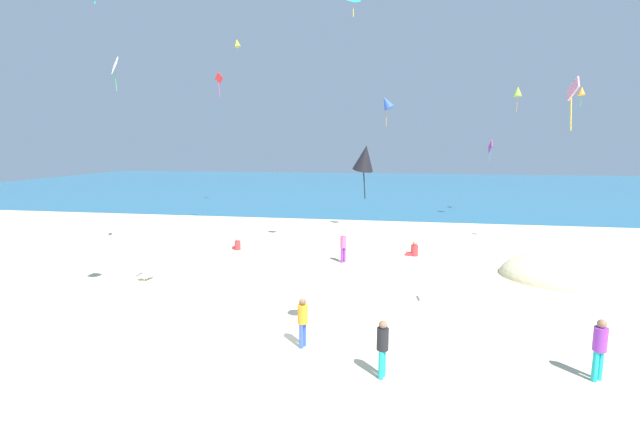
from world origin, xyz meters
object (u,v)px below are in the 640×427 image
object	(u,v)px
beach_chair_far_left	(143,275)
person_4	(237,245)
kite_magenta	(490,147)
kite_white	(115,66)
person_2	(303,319)
kite_lime	(518,91)
kite_pink	(573,91)
kite_orange	(582,91)
kite_black	(365,158)
person_0	(383,345)
person_5	(414,250)
kite_blue	(387,102)
person_1	(343,245)
person_3	(600,346)
kite_red	(219,79)
kite_yellow	(237,43)

from	to	relation	value
beach_chair_far_left	person_4	size ratio (longest dim) A/B	1.01
kite_magenta	kite_white	distance (m)	29.58
person_2	kite_lime	distance (m)	27.23
kite_lime	kite_white	distance (m)	26.91
person_2	kite_pink	world-z (taller)	kite_pink
kite_orange	kite_pink	bearing A→B (deg)	-111.47
person_2	kite_magenta	bearing A→B (deg)	-89.55
kite_lime	kite_black	size ratio (longest dim) A/B	1.26
person_0	kite_magenta	size ratio (longest dim) A/B	0.84
person_5	kite_blue	bearing A→B (deg)	-64.35
beach_chair_far_left	person_2	xyz separation A→B (m)	(8.37, -5.24, 0.64)
kite_magenta	kite_orange	xyz separation A→B (m)	(1.52, -14.25, 2.94)
person_4	kite_magenta	xyz separation A→B (m)	(16.88, 16.75, 5.55)
person_0	person_4	size ratio (longest dim) A/B	2.15
kite_magenta	kite_black	world-z (taller)	kite_magenta
person_1	person_4	world-z (taller)	person_1
beach_chair_far_left	kite_black	bearing A→B (deg)	-20.84
person_4	kite_black	xyz separation A→B (m)	(7.97, -11.54, 5.31)
beach_chair_far_left	kite_lime	distance (m)	28.27
kite_pink	kite_orange	bearing A→B (deg)	68.53
kite_orange	kite_lime	world-z (taller)	kite_lime
person_3	kite_black	world-z (taller)	kite_black
person_2	person_3	distance (m)	7.75
person_1	person_2	world-z (taller)	person_1
person_3	kite_lime	bearing A→B (deg)	138.24
kite_black	person_1	bearing A→B (deg)	99.66
kite_blue	kite_red	size ratio (longest dim) A/B	1.16
person_0	kite_pink	bearing A→B (deg)	43.07
beach_chair_far_left	kite_lime	bearing A→B (deg)	49.77
kite_white	person_1	bearing A→B (deg)	3.46
person_0	kite_white	size ratio (longest dim) A/B	0.90
kite_black	person_2	bearing A→B (deg)	171.56
person_0	kite_red	bearing A→B (deg)	140.21
kite_red	kite_lime	bearing A→B (deg)	15.56
person_0	kite_orange	world-z (taller)	kite_orange
kite_black	kite_pink	bearing A→B (deg)	12.32
beach_chair_far_left	kite_red	bearing A→B (deg)	102.72
kite_blue	kite_yellow	bearing A→B (deg)	143.60
person_0	person_3	size ratio (longest dim) A/B	0.94
person_5	kite_white	xyz separation A→B (m)	(-15.19, -2.69, 9.56)
kite_magenta	kite_pink	size ratio (longest dim) A/B	1.29
person_1	kite_yellow	distance (m)	25.14
kite_orange	kite_lime	size ratio (longest dim) A/B	0.55
kite_red	kite_black	distance (m)	21.35
person_3	kite_blue	distance (m)	19.97
kite_magenta	kite_yellow	world-z (taller)	kite_yellow
beach_chair_far_left	person_0	world-z (taller)	person_0
person_4	person_1	bearing A→B (deg)	-159.69
kite_lime	kite_red	distance (m)	21.59
kite_orange	kite_pink	xyz separation A→B (m)	(-5.06, -12.86, -1.43)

